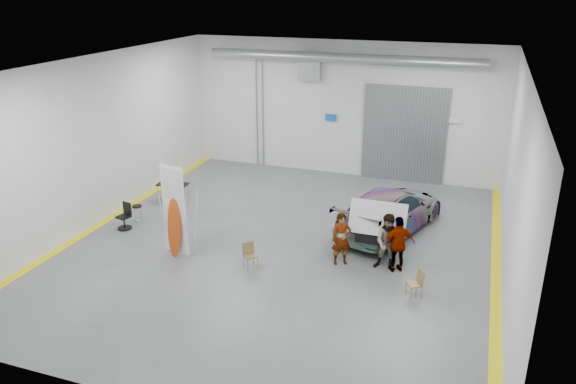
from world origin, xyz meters
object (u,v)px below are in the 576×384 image
(person_c, at_px, (398,244))
(folding_chair_far, at_px, (414,289))
(work_table, at_px, (171,184))
(person_b, at_px, (389,242))
(folding_chair_near, at_px, (251,260))
(person_a, at_px, (341,239))
(shop_stool, at_px, (138,215))
(office_chair, at_px, (125,217))
(sedan_car, at_px, (390,210))
(surfboard_display, at_px, (175,219))

(person_c, xyz_separation_m, folding_chair_far, (0.70, -1.38, -0.65))
(work_table, bearing_deg, person_b, -16.80)
(person_c, height_order, folding_chair_near, person_c)
(person_a, distance_m, shop_stool, 7.79)
(office_chair, bearing_deg, person_a, 14.78)
(person_b, distance_m, folding_chair_far, 1.82)
(folding_chair_near, xyz_separation_m, work_table, (-5.16, 4.10, 0.51))
(person_c, relative_size, folding_chair_far, 2.23)
(person_a, xyz_separation_m, person_b, (1.45, 0.13, 0.06))
(shop_stool, bearing_deg, person_a, -3.84)
(sedan_car, bearing_deg, surfboard_display, 52.35)
(person_a, distance_m, person_b, 1.46)
(person_b, relative_size, folding_chair_near, 2.25)
(sedan_car, distance_m, office_chair, 9.48)
(folding_chair_near, xyz_separation_m, shop_stool, (-5.19, 1.72, 0.11))
(folding_chair_near, xyz_separation_m, folding_chair_far, (5.00, -0.05, -0.00))
(shop_stool, bearing_deg, sedan_car, 16.16)
(sedan_car, xyz_separation_m, office_chair, (-8.98, -3.01, -0.35))
(person_c, distance_m, shop_stool, 9.52)
(person_a, relative_size, shop_stool, 2.34)
(office_chair, bearing_deg, surfboard_display, -8.82)
(person_c, relative_size, shop_stool, 2.47)
(folding_chair_far, height_order, office_chair, office_chair)
(sedan_car, relative_size, surfboard_display, 1.63)
(surfboard_display, xyz_separation_m, folding_chair_near, (2.55, 0.02, -1.06))
(sedan_car, height_order, work_table, sedan_car)
(person_a, xyz_separation_m, folding_chair_far, (2.44, -1.25, -0.60))
(sedan_car, height_order, office_chair, sedan_car)
(surfboard_display, distance_m, shop_stool, 3.30)
(person_a, relative_size, person_c, 0.95)
(person_c, distance_m, folding_chair_far, 1.68)
(person_c, bearing_deg, person_a, -25.76)
(person_c, bearing_deg, work_table, -46.28)
(person_b, relative_size, folding_chair_far, 2.26)
(folding_chair_far, distance_m, work_table, 10.98)
(person_a, height_order, work_table, person_a)
(surfboard_display, xyz_separation_m, office_chair, (-2.87, 1.27, -0.89))
(person_a, bearing_deg, surfboard_display, 163.08)
(person_a, height_order, surfboard_display, surfboard_display)
(work_table, bearing_deg, person_c, -16.31)
(folding_chair_far, distance_m, office_chair, 10.50)
(sedan_car, distance_m, person_b, 2.97)
(shop_stool, height_order, office_chair, office_chair)
(person_c, height_order, office_chair, person_c)
(folding_chair_far, bearing_deg, person_c, 173.45)
(person_c, bearing_deg, folding_chair_far, 86.73)
(work_table, xyz_separation_m, office_chair, (-0.26, -2.85, -0.35))
(person_c, bearing_deg, office_chair, -29.51)
(person_a, height_order, office_chair, person_a)
(person_c, xyz_separation_m, office_chair, (-9.72, -0.08, -0.48))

